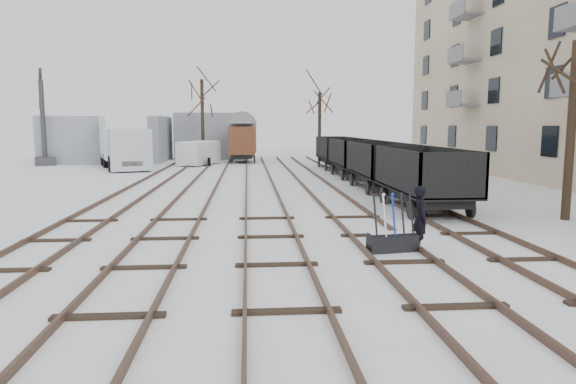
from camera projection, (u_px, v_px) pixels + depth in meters
name	position (u px, v px, depth m)	size (l,w,h in m)	color
ground	(277.00, 266.00, 11.80)	(120.00, 120.00, 0.00)	white
tracks	(261.00, 190.00, 25.31)	(13.90, 52.00, 0.16)	black
shed_left	(110.00, 139.00, 46.11)	(10.00, 8.00, 4.10)	gray
shed_right	(213.00, 135.00, 50.74)	(7.00, 6.00, 4.50)	gray
ground_frame	(393.00, 241.00, 13.12)	(1.35, 0.63, 1.49)	black
worker	(421.00, 218.00, 13.21)	(0.61, 0.40, 1.67)	black
freight_wagon_a	(423.00, 187.00, 19.46)	(2.31, 5.77, 2.36)	black
freight_wagon_b	(380.00, 172.00, 25.78)	(2.31, 5.77, 2.36)	black
freight_wagon_c	(354.00, 163.00, 32.11)	(2.31, 5.77, 2.36)	black
freight_wagon_d	(336.00, 157.00, 38.44)	(2.31, 5.77, 2.36)	black
box_van_wagon	(243.00, 139.00, 44.90)	(2.63, 4.64, 3.44)	black
lorry	(124.00, 141.00, 38.52)	(4.72, 9.07, 3.94)	black
panel_van	(199.00, 153.00, 41.90)	(3.35, 4.77, 1.93)	silver
crane	(45.00, 140.00, 41.53)	(2.01, 4.59, 7.72)	#2E2E33
tree_near	(571.00, 132.00, 17.24)	(0.30, 0.30, 5.99)	black
tree_far_left	(203.00, 121.00, 45.09)	(0.30, 0.30, 7.22)	black
tree_far_right	(320.00, 127.00, 46.35)	(0.30, 0.30, 6.21)	black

